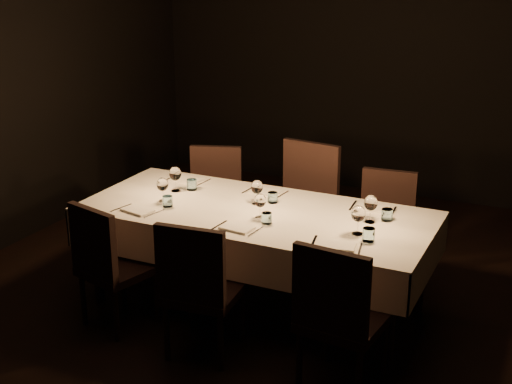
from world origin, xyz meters
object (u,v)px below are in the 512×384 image
at_px(chair_near_center, 198,284).
at_px(chair_near_right, 338,312).
at_px(chair_far_left, 214,196).
at_px(chair_far_right, 385,222).
at_px(chair_near_left, 107,261).
at_px(dining_table, 256,220).
at_px(chair_far_center, 303,203).

xyz_separation_m(chair_near_center, chair_near_right, (0.93, 0.01, 0.01)).
xyz_separation_m(chair_far_left, chair_far_right, (1.50, 0.05, -0.01)).
bearing_deg(chair_near_right, chair_near_left, 3.95).
bearing_deg(chair_near_left, dining_table, -122.54).
bearing_deg(chair_far_left, chair_near_center, -84.31).
bearing_deg(chair_near_center, chair_far_center, -98.27).
xyz_separation_m(chair_far_left, chair_far_center, (0.82, 0.01, 0.06)).
height_order(chair_near_right, chair_far_right, chair_near_right).
relative_size(dining_table, chair_near_left, 2.74).
distance_m(chair_near_left, chair_near_right, 1.69).
bearing_deg(chair_near_right, dining_table, -35.08).
bearing_deg(chair_far_center, chair_near_left, -111.95).
relative_size(chair_near_right, chair_far_left, 1.05).
xyz_separation_m(dining_table, chair_far_right, (0.73, 0.83, -0.19)).
bearing_deg(chair_far_right, chair_near_center, -120.28).
bearing_deg(chair_far_right, dining_table, -136.71).
xyz_separation_m(chair_near_left, chair_far_center, (0.84, 1.52, 0.06)).
bearing_deg(dining_table, chair_far_right, 48.46).
bearing_deg(chair_far_left, chair_far_center, -18.57).
xyz_separation_m(dining_table, chair_far_left, (-0.77, 0.78, -0.17)).
height_order(dining_table, chair_far_left, chair_far_left).
xyz_separation_m(chair_near_center, chair_far_left, (-0.74, 1.58, -0.01)).
bearing_deg(chair_near_right, chair_far_right, -78.06).
height_order(chair_near_left, chair_near_right, chair_near_right).
bearing_deg(dining_table, chair_far_left, 134.49).
distance_m(chair_near_left, chair_far_right, 2.17).
bearing_deg(chair_near_right, chair_far_center, -55.66).
xyz_separation_m(dining_table, chair_near_center, (-0.03, -0.80, -0.16)).
distance_m(chair_near_right, chair_far_center, 1.79).
height_order(dining_table, chair_far_right, chair_far_right).
bearing_deg(dining_table, chair_near_left, -137.40).
height_order(dining_table, chair_near_center, chair_near_center).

